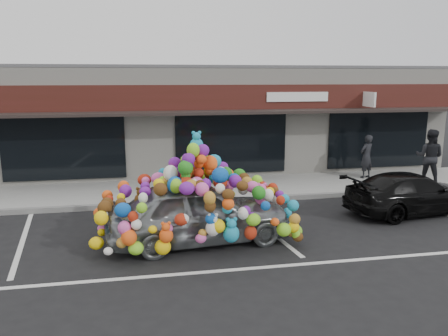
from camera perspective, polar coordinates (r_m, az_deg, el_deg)
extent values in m
plane|color=black|center=(11.15, -8.77, -8.70)|extent=(90.00, 90.00, 0.00)
cube|color=silver|center=(19.04, -9.83, 6.28)|extent=(24.00, 6.00, 4.20)
cube|color=#59595B|center=(18.96, -10.06, 12.76)|extent=(24.00, 6.00, 0.12)
cube|color=#3A160F|center=(15.89, -9.79, 9.01)|extent=(24.00, 0.18, 0.90)
cube|color=black|center=(15.40, -9.69, 7.07)|extent=(24.00, 1.20, 0.10)
cube|color=white|center=(17.58, 18.37, 8.52)|extent=(0.08, 0.95, 0.55)
cube|color=white|center=(16.78, 9.59, 9.16)|extent=(2.40, 0.04, 0.35)
cube|color=black|center=(16.34, -20.16, 2.54)|extent=(4.20, 0.12, 2.30)
cube|color=black|center=(16.43, 0.95, 3.31)|extent=(4.20, 0.12, 2.30)
cube|color=black|center=(18.56, 19.46, 3.62)|extent=(4.20, 0.12, 2.30)
cube|color=gray|center=(14.95, -9.29, -3.09)|extent=(26.00, 3.00, 0.15)
cube|color=slate|center=(13.50, -9.13, -4.71)|extent=(26.00, 0.18, 0.16)
cube|color=silver|center=(11.72, -24.82, -8.65)|extent=(0.73, 4.37, 0.01)
cube|color=silver|center=(11.73, 5.11, -7.53)|extent=(0.73, 4.37, 0.01)
cube|color=silver|center=(14.13, 26.82, -5.43)|extent=(0.73, 4.37, 0.01)
cube|color=silver|center=(9.30, 4.46, -12.87)|extent=(14.00, 0.12, 0.01)
imported|color=#B6BDC1|center=(10.42, -3.36, -5.76)|extent=(2.22, 4.50, 1.48)
ellipsoid|color=red|center=(10.11, -3.45, 1.24)|extent=(1.50, 1.95, 1.11)
sphere|color=yellow|center=(10.48, 5.00, -3.82)|extent=(0.34, 0.34, 0.34)
sphere|color=blue|center=(9.69, 0.93, -8.30)|extent=(0.36, 0.36, 0.36)
sphere|color=green|center=(11.30, -8.00, -5.18)|extent=(0.30, 0.30, 0.30)
sphere|color=pink|center=(10.03, -3.48, 4.07)|extent=(0.32, 0.32, 0.32)
sphere|color=#FF5F1A|center=(10.35, -10.63, -4.12)|extent=(0.30, 0.30, 0.30)
imported|color=black|center=(13.75, 23.36, -3.03)|extent=(2.21, 4.25, 1.18)
imported|color=#232429|center=(17.15, 18.10, 1.44)|extent=(0.70, 0.59, 1.63)
imported|color=black|center=(17.00, 25.25, 1.34)|extent=(1.19, 1.19, 1.95)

